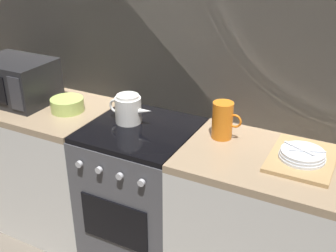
{
  "coord_description": "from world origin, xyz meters",
  "views": [
    {
      "loc": [
        1.1,
        -1.79,
        1.93
      ],
      "look_at": [
        0.18,
        0.0,
        0.95
      ],
      "focal_mm": 44.62,
      "sensor_mm": 36.0,
      "label": 1
    }
  ],
  "objects_px": {
    "microwave": "(16,81)",
    "pitcher": "(223,120)",
    "kettle": "(128,109)",
    "mixing_bowl": "(67,105)",
    "stove_unit": "(142,194)",
    "dish_pile": "(302,157)"
  },
  "relations": [
    {
      "from": "stove_unit",
      "to": "dish_pile",
      "type": "height_order",
      "value": "dish_pile"
    },
    {
      "from": "stove_unit",
      "to": "pitcher",
      "type": "relative_size",
      "value": 4.5
    },
    {
      "from": "dish_pile",
      "to": "pitcher",
      "type": "bearing_deg",
      "value": 172.65
    },
    {
      "from": "microwave",
      "to": "pitcher",
      "type": "xyz_separation_m",
      "value": [
        1.34,
        0.12,
        -0.03
      ]
    },
    {
      "from": "kettle",
      "to": "dish_pile",
      "type": "height_order",
      "value": "kettle"
    },
    {
      "from": "kettle",
      "to": "pitcher",
      "type": "bearing_deg",
      "value": 6.9
    },
    {
      "from": "mixing_bowl",
      "to": "stove_unit",
      "type": "bearing_deg",
      "value": 0.15
    },
    {
      "from": "stove_unit",
      "to": "dish_pile",
      "type": "distance_m",
      "value": 1.0
    },
    {
      "from": "microwave",
      "to": "mixing_bowl",
      "type": "xyz_separation_m",
      "value": [
        0.38,
        0.01,
        -0.1
      ]
    },
    {
      "from": "kettle",
      "to": "mixing_bowl",
      "type": "xyz_separation_m",
      "value": [
        -0.42,
        -0.04,
        -0.04
      ]
    },
    {
      "from": "stove_unit",
      "to": "kettle",
      "type": "distance_m",
      "value": 0.54
    },
    {
      "from": "pitcher",
      "to": "dish_pile",
      "type": "relative_size",
      "value": 0.5
    },
    {
      "from": "stove_unit",
      "to": "kettle",
      "type": "bearing_deg",
      "value": 159.19
    },
    {
      "from": "dish_pile",
      "to": "stove_unit",
      "type": "bearing_deg",
      "value": -176.91
    },
    {
      "from": "stove_unit",
      "to": "mixing_bowl",
      "type": "height_order",
      "value": "mixing_bowl"
    },
    {
      "from": "stove_unit",
      "to": "mixing_bowl",
      "type": "bearing_deg",
      "value": -179.85
    },
    {
      "from": "stove_unit",
      "to": "dish_pile",
      "type": "bearing_deg",
      "value": 3.09
    },
    {
      "from": "stove_unit",
      "to": "pitcher",
      "type": "xyz_separation_m",
      "value": [
        0.45,
        0.1,
        0.55
      ]
    },
    {
      "from": "pitcher",
      "to": "dish_pile",
      "type": "xyz_separation_m",
      "value": [
        0.43,
        -0.06,
        -0.08
      ]
    },
    {
      "from": "kettle",
      "to": "microwave",
      "type": "bearing_deg",
      "value": -176.39
    },
    {
      "from": "kettle",
      "to": "mixing_bowl",
      "type": "relative_size",
      "value": 1.42
    },
    {
      "from": "pitcher",
      "to": "microwave",
      "type": "bearing_deg",
      "value": -175.05
    }
  ]
}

